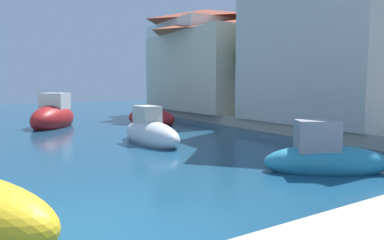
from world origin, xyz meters
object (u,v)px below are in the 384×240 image
moored_boat_7 (324,158)px  waterfront_building_main (338,24)px  waterfront_building_far (203,58)px  moored_boat_3 (150,133)px  waterfront_building_annex (217,63)px  quayside_tree (259,58)px  moored_boat_2 (53,117)px  moored_boat_8 (151,118)px

moored_boat_7 → waterfront_building_main: bearing=69.6°
waterfront_building_far → moored_boat_3: bearing=-131.7°
moored_boat_7 → waterfront_building_main: size_ratio=0.35×
waterfront_building_annex → quayside_tree: 5.61m
moored_boat_2 → waterfront_building_far: size_ratio=0.59×
waterfront_building_main → waterfront_building_annex: waterfront_building_main is taller
waterfront_building_far → quayside_tree: waterfront_building_far is taller
moored_boat_2 → waterfront_building_main: (10.94, -8.70, 4.39)m
moored_boat_7 → waterfront_building_far: size_ratio=0.43×
moored_boat_2 → moored_boat_7: 14.12m
moored_boat_7 → waterfront_building_annex: (6.89, 14.35, 3.33)m
moored_boat_3 → moored_boat_7: (1.87, -6.22, -0.02)m
moored_boat_8 → waterfront_building_far: bearing=-76.8°
waterfront_building_main → waterfront_building_annex: 9.60m
moored_boat_3 → waterfront_building_main: (8.76, -1.40, 4.54)m
moored_boat_7 → waterfront_building_far: (6.89, 16.04, 3.77)m
moored_boat_8 → moored_boat_7: bearing=155.7°
moored_boat_3 → moored_boat_8: 6.23m
moored_boat_3 → moored_boat_2: bearing=-165.2°
waterfront_building_main → quayside_tree: (-1.12, 4.03, -1.27)m
moored_boat_2 → moored_boat_8: bearing=102.7°
waterfront_building_annex → waterfront_building_far: (0.00, 1.70, 0.44)m
waterfront_building_main → waterfront_building_far: size_ratio=1.22×
waterfront_building_main → waterfront_building_far: (0.00, 11.22, -0.80)m
waterfront_building_far → quayside_tree: size_ratio=1.60×
moored_boat_2 → moored_boat_3: 7.62m
moored_boat_2 → waterfront_building_far: (10.94, 2.52, 3.59)m
moored_boat_2 → quayside_tree: (9.82, -4.67, 3.11)m
moored_boat_2 → moored_boat_7: (4.05, -13.52, -0.18)m
waterfront_building_annex → quayside_tree: size_ratio=2.19×
moored_boat_7 → moored_boat_3: bearing=141.4°
waterfront_building_main → moored_boat_7: bearing=-145.0°
moored_boat_7 → waterfront_building_annex: size_ratio=0.31×
waterfront_building_annex → quayside_tree: waterfront_building_annex is taller
moored_boat_3 → waterfront_building_far: 13.68m
moored_boat_7 → moored_boat_8: size_ratio=0.86×
moored_boat_2 → quayside_tree: quayside_tree is taller
moored_boat_7 → quayside_tree: bearing=91.5°
waterfront_building_far → moored_boat_7: bearing=-113.2°
moored_boat_2 → moored_boat_8: (4.78, -1.64, -0.20)m
moored_boat_2 → quayside_tree: size_ratio=0.94×
moored_boat_3 → waterfront_building_main: size_ratio=0.43×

